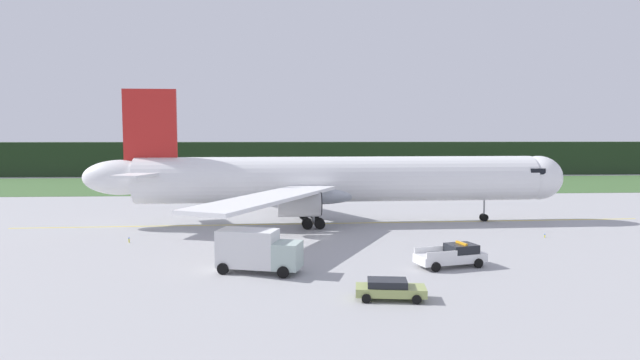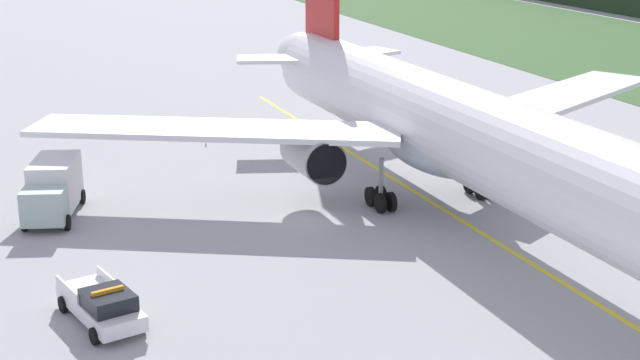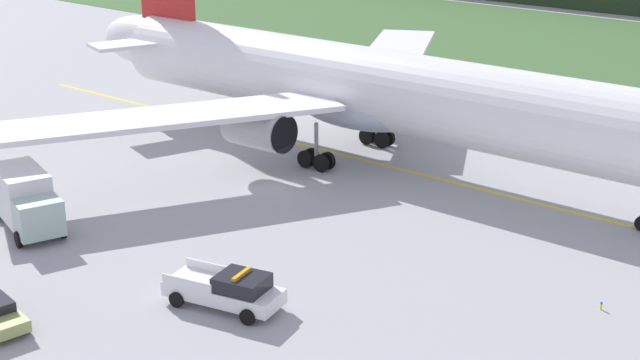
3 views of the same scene
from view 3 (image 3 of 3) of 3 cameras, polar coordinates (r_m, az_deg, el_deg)
ground at (r=57.65m, az=-3.03°, el=-0.33°), size 320.00×320.00×0.00m
grass_verge at (r=105.39m, az=19.63°, el=7.69°), size 320.00×39.10×0.04m
taxiway_centerline_main at (r=61.47m, az=4.25°, el=0.92°), size 75.36×2.64×0.01m
airliner at (r=60.40m, az=3.87°, el=5.70°), size 57.15×46.99×15.74m
ops_pickup_truck at (r=41.93m, az=-5.92°, el=-6.97°), size 5.99×3.44×1.94m
catering_truck at (r=52.90m, az=-18.28°, el=-1.16°), size 6.78×4.11×3.46m
taxiway_edge_light_east at (r=43.78m, az=17.52°, el=-7.64°), size 0.12×0.12×0.40m
taxiway_edge_light_west at (r=70.10m, az=-15.27°, el=2.85°), size 0.12×0.12×0.51m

